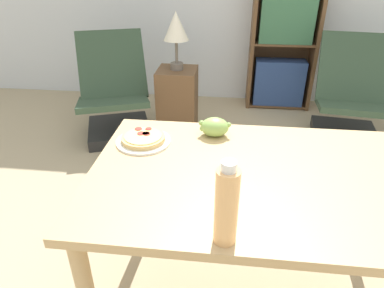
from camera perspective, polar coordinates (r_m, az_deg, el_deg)
The scene contains 10 objects.
ground_plane at distance 1.92m, azimuth 11.67°, elevation -22.25°, with size 14.00×14.00×0.00m, color tan.
dining_table at distance 1.37m, azimuth 11.03°, elevation -8.37°, with size 1.30×0.82×0.76m.
pizza_on_plate at distance 1.50m, azimuth -8.11°, elevation 0.81°, with size 0.24×0.24×0.04m.
grape_bunch at distance 1.53m, azimuth 3.77°, elevation 2.86°, with size 0.14×0.10×0.09m.
drink_bottle at distance 0.95m, azimuth 5.77°, elevation -10.21°, with size 0.07×0.07×0.27m.
lounge_chair_near at distance 3.19m, azimuth -12.59°, elevation 6.44°, with size 0.78×0.91×0.88m.
lounge_chair_far at distance 3.32m, azimuth 24.71°, elevation 5.31°, with size 0.67×0.83×0.88m.
bookshelf at distance 3.78m, azimuth 14.87°, elevation 15.16°, with size 0.67×0.30×1.36m.
side_table at distance 3.12m, azimuth -2.41°, elevation 6.96°, with size 0.34×0.34×0.61m.
table_lamp at distance 2.93m, azimuth -2.68°, elevation 18.63°, with size 0.21×0.21×0.47m.
Camera 1 is at (-0.23, -1.20, 1.49)m, focal length 32.00 mm.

